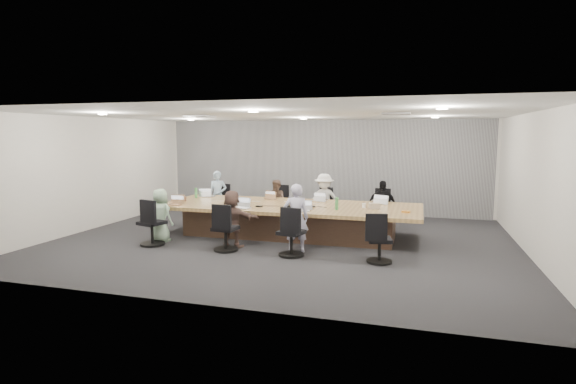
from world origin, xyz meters
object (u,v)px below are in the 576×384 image
(laptop_2, at_px, (320,200))
(stapler, at_px, (288,206))
(person_1, at_px, (278,202))
(laptop_4, at_px, (173,205))
(chair_6, at_px, (291,236))
(person_3, at_px, (382,205))
(snack_packet, at_px, (406,212))
(person_4, at_px, (161,215))
(chair_1, at_px, (282,207))
(chair_7, at_px, (380,244))
(laptop_3, at_px, (380,203))
(chair_2, at_px, (327,210))
(bottle_green_left, at_px, (196,193))
(chair_4, at_px, (152,226))
(person_2, at_px, (324,200))
(person_5, at_px, (232,219))
(laptop_0, at_px, (209,196))
(chair_3, at_px, (383,212))
(mug_brown, at_px, (185,199))
(person_6, at_px, (296,218))
(canvas_bag, at_px, (375,206))
(laptop_5, at_px, (242,208))
(conference_table, at_px, (289,219))
(laptop_6, at_px, (303,211))
(laptop_1, at_px, (271,198))
(bottle_green_right, at_px, (337,204))
(chair_5, at_px, (226,232))
(bottle_clear, at_px, (228,196))
(person_0, at_px, (218,196))
(chair_0, at_px, (223,205))

(laptop_2, relative_size, stapler, 2.15)
(person_1, bearing_deg, laptop_4, -139.71)
(chair_6, distance_m, person_3, 3.40)
(snack_packet, bearing_deg, person_4, -169.16)
(snack_packet, bearing_deg, chair_1, 148.65)
(chair_7, height_order, laptop_3, laptop_3)
(chair_2, xyz_separation_m, bottle_green_left, (-3.20, -1.25, 0.51))
(chair_4, distance_m, person_2, 4.37)
(person_1, relative_size, person_5, 0.97)
(laptop_0, bearing_deg, chair_3, -176.50)
(laptop_0, relative_size, mug_brown, 3.00)
(laptop_0, bearing_deg, chair_7, 144.08)
(chair_2, height_order, person_6, person_6)
(chair_7, height_order, snack_packet, snack_packet)
(bottle_green_left, bearing_deg, canvas_bag, -6.18)
(laptop_0, bearing_deg, laptop_5, 127.19)
(chair_1, bearing_deg, chair_2, -167.50)
(mug_brown, relative_size, stapler, 0.76)
(person_5, relative_size, person_6, 0.87)
(conference_table, xyz_separation_m, stapler, (0.09, -0.44, 0.37))
(laptop_6, bearing_deg, chair_2, 80.07)
(laptop_1, distance_m, mug_brown, 2.15)
(person_3, relative_size, bottle_green_left, 4.85)
(conference_table, relative_size, canvas_bag, 25.50)
(chair_1, height_order, chair_3, chair_1)
(laptop_1, xyz_separation_m, bottle_green_right, (1.91, -1.20, 0.13))
(chair_5, distance_m, chair_6, 1.39)
(person_6, height_order, stapler, person_6)
(conference_table, relative_size, chair_2, 8.30)
(chair_6, distance_m, person_2, 3.06)
(conference_table, bearing_deg, laptop_1, 131.79)
(laptop_0, height_order, laptop_3, same)
(chair_1, height_order, laptop_0, chair_1)
(bottle_green_left, bearing_deg, bottle_clear, -13.75)
(laptop_1, height_order, bottle_green_right, bottle_green_right)
(chair_3, relative_size, bottle_green_right, 2.78)
(person_5, bearing_deg, chair_3, -126.00)
(chair_5, bearing_deg, conference_table, 68.30)
(chair_1, relative_size, person_0, 0.56)
(laptop_3, xyz_separation_m, person_5, (-2.88, -2.15, -0.14))
(chair_1, distance_m, chair_4, 3.87)
(person_4, bearing_deg, laptop_3, -143.07)
(chair_2, relative_size, chair_6, 0.92)
(chair_3, bearing_deg, person_5, 53.71)
(laptop_2, bearing_deg, chair_0, -1.83)
(person_0, distance_m, laptop_4, 2.15)
(chair_0, distance_m, bottle_green_right, 4.24)
(person_5, xyz_separation_m, stapler, (0.95, 0.91, 0.16))
(person_5, bearing_deg, laptop_0, -45.99)
(chair_0, bearing_deg, chair_4, 101.46)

